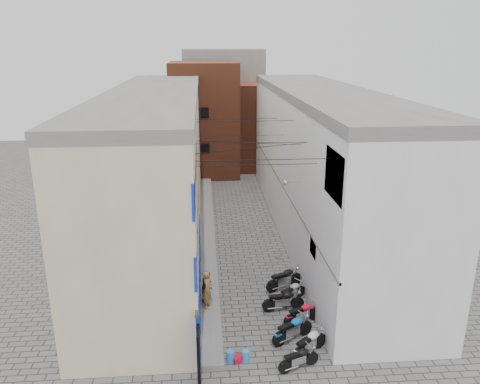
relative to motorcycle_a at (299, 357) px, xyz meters
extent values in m
plane|color=#5B5956|center=(-1.15, 0.08, -0.49)|extent=(90.00, 90.00, 0.00)
cube|color=slate|center=(-3.20, 13.08, -0.36)|extent=(0.90, 26.00, 0.25)
cube|color=#C0B291|center=(-6.15, 13.08, 3.76)|extent=(5.00, 26.00, 8.50)
cube|color=tan|center=(-3.69, 13.08, 3.51)|extent=(0.10, 26.00, 0.80)
cube|color=#0C2CB6|center=(-3.68, 4.98, 0.81)|extent=(0.12, 10.20, 2.40)
cube|color=#0C2CB6|center=(-3.70, 4.98, 4.81)|extent=(0.10, 10.20, 4.00)
cube|color=slate|center=(-6.15, 13.08, 8.26)|extent=(5.10, 26.00, 0.50)
cube|color=black|center=(-3.67, -0.32, 0.61)|extent=(0.10, 1.20, 2.20)
cube|color=silver|center=(3.85, 13.08, 3.76)|extent=(5.00, 26.00, 8.50)
cube|color=#0C2CB6|center=(1.40, 1.58, 6.51)|extent=(0.10, 2.40, 1.80)
cube|color=white|center=(1.41, 4.08, 2.51)|extent=(0.08, 1.00, 0.70)
cylinder|color=#B2B2B7|center=(1.00, 7.08, 4.71)|extent=(0.80, 0.06, 0.06)
sphere|color=#B2B2B7|center=(0.60, 7.08, 4.61)|extent=(0.28, 0.28, 0.28)
cube|color=slate|center=(3.85, 13.08, 8.26)|extent=(5.10, 26.00, 0.50)
cube|color=slate|center=(1.39, 13.08, 2.91)|extent=(0.10, 26.00, 0.12)
cube|color=brown|center=(-3.15, 28.08, 4.51)|extent=(6.00, 6.00, 10.00)
cube|color=brown|center=(1.85, 30.08, 3.51)|extent=(5.00, 6.00, 8.00)
cube|color=slate|center=(-1.15, 34.08, 5.01)|extent=(8.00, 5.00, 11.00)
cube|color=black|center=(-1.15, 25.28, 0.71)|extent=(2.00, 0.30, 2.40)
cylinder|color=black|center=(-1.15, 2.08, 7.01)|extent=(5.20, 0.02, 0.02)
cylinder|color=black|center=(-1.15, 4.08, 6.31)|extent=(5.20, 0.02, 0.02)
cylinder|color=black|center=(-1.15, 6.58, 6.71)|extent=(5.20, 0.02, 0.02)
cylinder|color=black|center=(-1.15, 9.08, 7.31)|extent=(5.20, 0.02, 0.02)
cylinder|color=black|center=(-1.15, 12.08, 6.01)|extent=(5.20, 0.02, 0.02)
cylinder|color=black|center=(-1.15, 15.08, 6.51)|extent=(5.20, 0.02, 0.02)
cylinder|color=black|center=(-1.15, 5.08, 6.81)|extent=(5.65, 2.07, 0.02)
cylinder|color=black|center=(-1.15, 8.08, 6.41)|extent=(5.80, 1.58, 0.02)
imported|color=olive|center=(-3.30, 4.16, 0.64)|extent=(0.53, 0.71, 1.76)
imported|color=#2B3341|center=(-3.28, 4.74, 0.49)|extent=(0.78, 0.87, 1.46)
cylinder|color=#2A89D2|center=(-1.92, 0.58, -0.26)|extent=(0.37, 0.37, 0.46)
cylinder|color=#2677C2|center=(-2.50, 0.58, -0.25)|extent=(0.33, 0.33, 0.48)
cube|color=red|center=(-2.22, 0.58, -0.36)|extent=(0.49, 0.44, 0.25)
camera|label=1|loc=(-3.33, -14.35, 11.05)|focal=35.00mm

